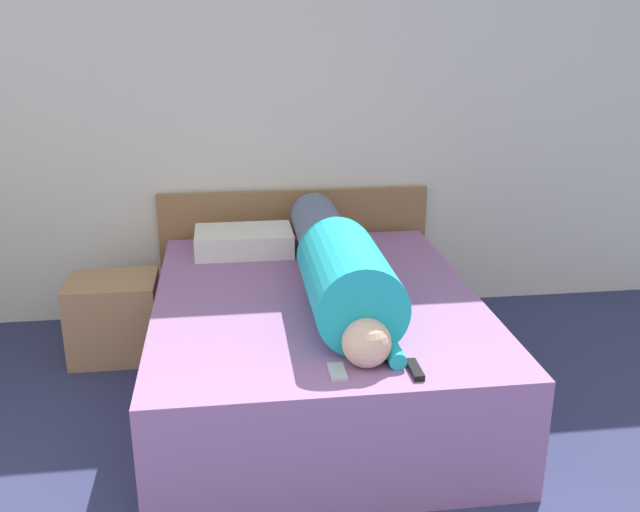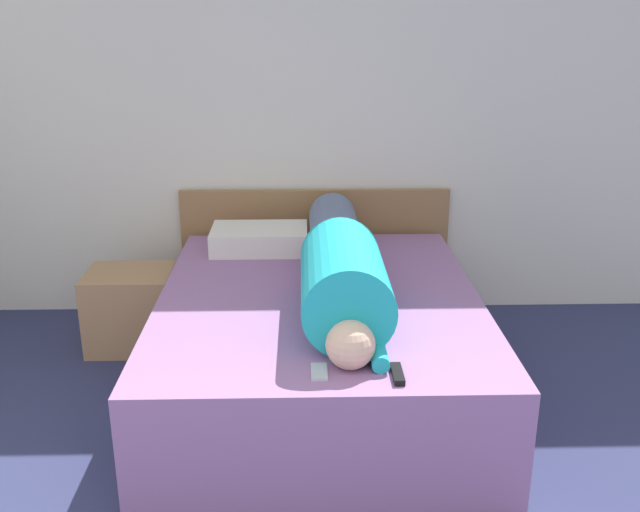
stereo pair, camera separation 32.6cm
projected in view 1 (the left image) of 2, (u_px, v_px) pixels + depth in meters
name	position (u px, v px, depth m)	size (l,w,h in m)	color
wall_back	(285.00, 107.00, 4.30)	(6.01, 0.06, 2.60)	silver
bed	(316.00, 344.00, 3.58)	(1.56, 1.97, 0.54)	#936699
headboard	(295.00, 252.00, 4.53)	(1.68, 0.04, 0.80)	olive
nightstand	(115.00, 318.00, 3.98)	(0.48, 0.40, 0.46)	#A37A51
person_lying	(338.00, 264.00, 3.41)	(0.38, 1.79, 0.38)	#DBB293
pillow_near_headboard	(244.00, 241.00, 4.08)	(0.55, 0.35, 0.13)	silver
tv_remote	(415.00, 370.00, 2.73)	(0.04, 0.15, 0.02)	black
cell_phone	(337.00, 371.00, 2.73)	(0.06, 0.13, 0.01)	#B2B7BC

